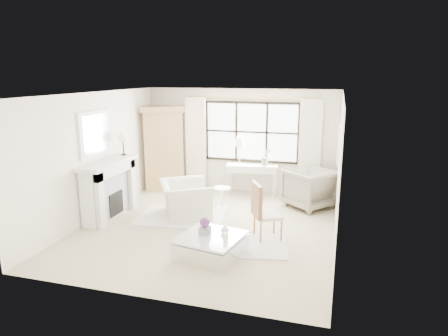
{
  "coord_description": "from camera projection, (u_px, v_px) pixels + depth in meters",
  "views": [
    {
      "loc": [
        2.43,
        -7.28,
        3.08
      ],
      "look_at": [
        0.29,
        0.2,
        1.22
      ],
      "focal_mm": 32.0,
      "sensor_mm": 36.0,
      "label": 1
    }
  ],
  "objects": [
    {
      "name": "mirror_frame",
      "position": [
        96.0,
        133.0,
        8.41
      ],
      "size": [
        0.05,
        1.15,
        0.95
      ],
      "primitive_type": "cube",
      "color": "white",
      "rests_on": "wall_left"
    },
    {
      "name": "pillar_candle",
      "position": [
        226.0,
        236.0,
        6.62
      ],
      "size": [
        0.08,
        0.08,
        0.12
      ],
      "primitive_type": "cylinder",
      "color": "white",
      "rests_on": "coffee_table"
    },
    {
      "name": "coffee_vase",
      "position": [
        225.0,
        229.0,
        6.89
      ],
      "size": [
        0.16,
        0.16,
        0.15
      ],
      "primitive_type": "imported",
      "rotation": [
        0.0,
        0.0,
        0.07
      ],
      "color": "silver",
      "rests_on": "coffee_table"
    },
    {
      "name": "window_pane",
      "position": [
        252.0,
        132.0,
        10.28
      ],
      "size": [
        2.4,
        0.02,
        1.5
      ],
      "primitive_type": "cube",
      "color": "white",
      "rests_on": "wall_back"
    },
    {
      "name": "ceiling",
      "position": [
        207.0,
        94.0,
        7.55
      ],
      "size": [
        5.5,
        5.5,
        0.0
      ],
      "primitive_type": "plane",
      "rotation": [
        3.14,
        0.0,
        0.0
      ],
      "color": "silver",
      "rests_on": "ground"
    },
    {
      "name": "armoire",
      "position": [
        164.0,
        148.0,
        10.63
      ],
      "size": [
        1.3,
        1.07,
        2.24
      ],
      "rotation": [
        0.0,
        0.0,
        0.38
      ],
      "color": "tan",
      "rests_on": "floor"
    },
    {
      "name": "french_chair",
      "position": [
        266.0,
        223.0,
        7.55
      ],
      "size": [
        0.65,
        0.65,
        1.08
      ],
      "rotation": [
        0.0,
        0.0,
        2.06
      ],
      "color": "#94603E",
      "rests_on": "floor"
    },
    {
      "name": "wall_left",
      "position": [
        96.0,
        156.0,
        8.53
      ],
      "size": [
        0.0,
        5.5,
        5.5
      ],
      "primitive_type": "plane",
      "rotation": [
        1.57,
        0.0,
        1.57
      ],
      "color": "white",
      "rests_on": "ground"
    },
    {
      "name": "curtain_left",
      "position": [
        196.0,
        144.0,
        10.69
      ],
      "size": [
        0.55,
        0.1,
        2.47
      ],
      "primitive_type": "cube",
      "color": "white",
      "rests_on": "ground"
    },
    {
      "name": "art_frame",
      "position": [
        338.0,
        145.0,
        8.75
      ],
      "size": [
        0.04,
        0.62,
        0.82
      ],
      "primitive_type": "cube",
      "color": "white",
      "rests_on": "wall_right"
    },
    {
      "name": "wall_right",
      "position": [
        339.0,
        171.0,
        7.19
      ],
      "size": [
        0.0,
        5.5,
        5.5
      ],
      "primitive_type": "plane",
      "rotation": [
        1.57,
        0.0,
        -1.57
      ],
      "color": "silver",
      "rests_on": "ground"
    },
    {
      "name": "wingback_chair",
      "position": [
        309.0,
        188.0,
        9.33
      ],
      "size": [
        1.39,
        1.39,
        0.91
      ],
      "primitive_type": "imported",
      "rotation": [
        0.0,
        0.0,
        -2.28
      ],
      "color": "gray",
      "rests_on": "floor"
    },
    {
      "name": "planter_flowers",
      "position": [
        205.0,
        222.0,
        6.81
      ],
      "size": [
        0.17,
        0.17,
        0.17
      ],
      "primitive_type": "sphere",
      "color": "#592B6D",
      "rests_on": "planter_box"
    },
    {
      "name": "rug_left",
      "position": [
        181.0,
        217.0,
        8.72
      ],
      "size": [
        1.98,
        1.5,
        0.03
      ],
      "primitive_type": "cube",
      "rotation": [
        0.0,
        0.0,
        0.11
      ],
      "color": "silver",
      "rests_on": "floor"
    },
    {
      "name": "fireplace",
      "position": [
        108.0,
        188.0,
        8.64
      ],
      "size": [
        0.58,
        1.66,
        1.26
      ],
      "color": "silver",
      "rests_on": "ground"
    },
    {
      "name": "floor",
      "position": [
        208.0,
        227.0,
        8.18
      ],
      "size": [
        5.5,
        5.5,
        0.0
      ],
      "primitive_type": "plane",
      "color": "#BDAE8C",
      "rests_on": "ground"
    },
    {
      "name": "mirror_glass",
      "position": [
        97.0,
        133.0,
        8.4
      ],
      "size": [
        0.02,
        1.0,
        0.8
      ],
      "primitive_type": "cube",
      "color": "silver",
      "rests_on": "wall_left"
    },
    {
      "name": "wall_back",
      "position": [
        240.0,
        141.0,
        10.44
      ],
      "size": [
        5.0,
        0.0,
        5.0
      ],
      "primitive_type": "plane",
      "rotation": [
        1.57,
        0.0,
        0.0
      ],
      "color": "silver",
      "rests_on": "ground"
    },
    {
      "name": "planter_box",
      "position": [
        205.0,
        230.0,
        6.85
      ],
      "size": [
        0.18,
        0.18,
        0.13
      ],
      "primitive_type": "cube",
      "rotation": [
        0.0,
        0.0,
        -0.03
      ],
      "color": "slate",
      "rests_on": "coffee_table"
    },
    {
      "name": "orchid_plant",
      "position": [
        266.0,
        157.0,
        10.04
      ],
      "size": [
        0.3,
        0.27,
        0.46
      ],
      "primitive_type": "imported",
      "rotation": [
        0.0,
        0.0,
        0.3
      ],
      "color": "#627B52",
      "rests_on": "console_table"
    },
    {
      "name": "wall_front",
      "position": [
        142.0,
        207.0,
        5.29
      ],
      "size": [
        5.0,
        0.0,
        5.0
      ],
      "primitive_type": "plane",
      "rotation": [
        -1.57,
        0.0,
        0.0
      ],
      "color": "white",
      "rests_on": "ground"
    },
    {
      "name": "club_armchair",
      "position": [
        185.0,
        199.0,
        8.74
      ],
      "size": [
        1.47,
        1.53,
        0.76
      ],
      "primitive_type": "imported",
      "rotation": [
        0.0,
        0.0,
        2.09
      ],
      "color": "beige",
      "rests_on": "floor"
    },
    {
      "name": "art_canvas",
      "position": [
        337.0,
        145.0,
        8.75
      ],
      "size": [
        0.01,
        0.52,
        0.72
      ],
      "primitive_type": "cube",
      "color": "beige",
      "rests_on": "wall_right"
    },
    {
      "name": "console_lamp",
      "position": [
        240.0,
        143.0,
        10.14
      ],
      "size": [
        0.28,
        0.28,
        0.69
      ],
      "color": "gold",
      "rests_on": "console_table"
    },
    {
      "name": "mantel_lamp",
      "position": [
        123.0,
        138.0,
        9.0
      ],
      "size": [
        0.22,
        0.22,
        0.51
      ],
      "color": "black",
      "rests_on": "fireplace"
    },
    {
      "name": "coffee_table",
      "position": [
        211.0,
        246.0,
        6.84
      ],
      "size": [
        1.17,
        1.17,
        0.38
      ],
      "rotation": [
        0.0,
        0.0,
        -0.19
      ],
      "color": "silver",
      "rests_on": "floor"
    },
    {
      "name": "window_frame",
      "position": [
        251.0,
        132.0,
        10.27
      ],
      "size": [
        2.5,
        0.04,
        1.5
      ],
      "primitive_type": null,
      "color": "black",
      "rests_on": "wall_back"
    },
    {
      "name": "console_table",
      "position": [
        252.0,
        180.0,
        10.29
      ],
      "size": [
        1.35,
        0.64,
        0.8
      ],
      "rotation": [
        0.0,
        0.0,
        0.15
      ],
      "color": "white",
      "rests_on": "floor"
    },
    {
      "name": "rug_right",
      "position": [
        247.0,
        246.0,
        7.28
      ],
      "size": [
        1.63,
        1.35,
        0.03
      ],
      "primitive_type": "cube",
      "rotation": [
        0.0,
        0.0,
        0.2
      ],
      "color": "silver",
      "rests_on": "floor"
    },
    {
      "name": "curtain_right",
      "position": [
        310.0,
        149.0,
        9.89
      ],
      "size": [
        0.55,
        0.1,
        2.47
      ],
      "primitive_type": "cube",
      "color": "beige",
      "rests_on": "ground"
    },
    {
      "name": "curtain_rod",
      "position": [
        252.0,
        98.0,
        10.02
      ],
      "size": [
        3.3,
        0.04,
        0.04
      ],
      "primitive_type": "cylinder",
      "rotation": [
        0.0,
        1.57,
        0.0
      ],
      "color": "#A9873A",
      "rests_on": "wall_back"
    },
    {
      "name": "side_table",
      "position": [
        222.0,
        195.0,
        9.25
      ],
      "size": [
        0.4,
        0.4,
        0.51
      ],
      "color": "white",
      "rests_on": "floor"
    }
  ]
}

